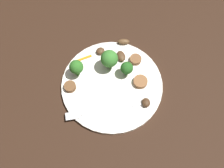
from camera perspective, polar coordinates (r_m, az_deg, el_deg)
ground_plane at (r=0.63m, az=0.00°, el=-0.41°), size 1.40×1.40×0.00m
plate at (r=0.62m, az=0.00°, el=-0.21°), size 0.24×0.24×0.01m
fork at (r=0.59m, az=-2.96°, el=-6.02°), size 0.18×0.05×0.00m
broccoli_floret_0 at (r=0.61m, az=-0.60°, el=5.59°), size 0.04×0.04×0.06m
broccoli_floret_1 at (r=0.61m, az=-7.88°, el=3.69°), size 0.03×0.03×0.05m
broccoli_floret_2 at (r=0.61m, az=3.29°, el=3.52°), size 0.03×0.03×0.04m
sausage_slice_0 at (r=0.65m, az=5.21°, el=5.39°), size 0.04×0.04×0.01m
sausage_slice_1 at (r=0.62m, az=6.28°, el=0.49°), size 0.04×0.04×0.01m
sausage_slice_2 at (r=0.62m, az=-9.25°, el=-0.59°), size 0.03×0.03×0.01m
mushroom_0 at (r=0.65m, az=2.01°, el=6.18°), size 0.02×0.03×0.01m
mushroom_1 at (r=0.66m, az=-2.59°, el=7.31°), size 0.03×0.03×0.01m
mushroom_2 at (r=0.67m, az=2.56°, el=9.31°), size 0.03×0.03×0.01m
mushroom_4 at (r=0.60m, az=7.51°, el=-4.10°), size 0.03×0.03×0.01m
pepper_strip_0 at (r=0.66m, az=-6.38°, el=5.59°), size 0.04×0.01×0.00m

